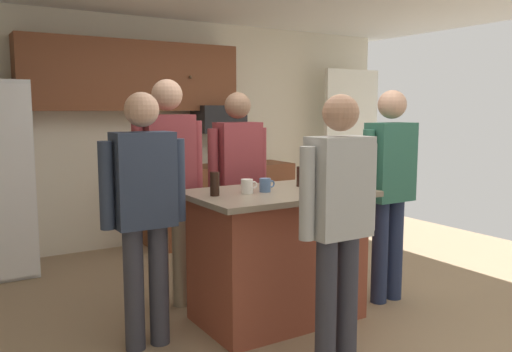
# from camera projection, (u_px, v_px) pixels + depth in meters

# --- Properties ---
(floor) EXTENTS (7.04, 7.04, 0.00)m
(floor) POSITION_uv_depth(u_px,v_px,m) (303.00, 317.00, 3.97)
(floor) COLOR #937A5B
(floor) RESTS_ON ground
(back_wall) EXTENTS (6.40, 0.10, 2.60)m
(back_wall) POSITION_uv_depth(u_px,v_px,m) (162.00, 132.00, 6.17)
(back_wall) COLOR beige
(back_wall) RESTS_ON ground
(french_door_window_panel) EXTENTS (0.90, 0.06, 2.00)m
(french_door_window_panel) POSITION_uv_depth(u_px,v_px,m) (351.00, 143.00, 7.21)
(french_door_window_panel) COLOR white
(french_door_window_panel) RESTS_ON ground
(cabinet_run_upper) EXTENTS (2.40, 0.38, 0.75)m
(cabinet_run_upper) POSITION_uv_depth(u_px,v_px,m) (133.00, 76.00, 5.71)
(cabinet_run_upper) COLOR brown
(cabinet_run_lower) EXTENTS (1.80, 0.63, 0.90)m
(cabinet_run_lower) POSITION_uv_depth(u_px,v_px,m) (220.00, 202.00, 6.32)
(cabinet_run_lower) COLOR brown
(cabinet_run_lower) RESTS_ON ground
(microwave_over_range) EXTENTS (0.56, 0.40, 0.32)m
(microwave_over_range) POSITION_uv_depth(u_px,v_px,m) (219.00, 119.00, 6.21)
(microwave_over_range) COLOR black
(kitchen_island) EXTENTS (1.30, 0.85, 0.97)m
(kitchen_island) POSITION_uv_depth(u_px,v_px,m) (277.00, 254.00, 3.89)
(kitchen_island) COLOR brown
(kitchen_island) RESTS_ON ground
(person_guest_left) EXTENTS (0.57, 0.23, 1.72)m
(person_guest_left) POSITION_uv_depth(u_px,v_px,m) (390.00, 181.00, 4.19)
(person_guest_left) COLOR #232D4C
(person_guest_left) RESTS_ON ground
(person_elder_center) EXTENTS (0.57, 0.22, 1.68)m
(person_elder_center) POSITION_uv_depth(u_px,v_px,m) (144.00, 203.00, 3.36)
(person_elder_center) COLOR #383842
(person_elder_center) RESTS_ON ground
(person_guest_right) EXTENTS (0.57, 0.22, 1.66)m
(person_guest_right) POSITION_uv_depth(u_px,v_px,m) (339.00, 212.00, 3.14)
(person_guest_right) COLOR #383842
(person_guest_right) RESTS_ON ground
(person_guest_by_door) EXTENTS (0.57, 0.24, 1.79)m
(person_guest_by_door) POSITION_uv_depth(u_px,v_px,m) (169.00, 177.00, 4.04)
(person_guest_by_door) COLOR tan
(person_guest_by_door) RESTS_ON ground
(person_host_foreground) EXTENTS (0.57, 0.23, 1.71)m
(person_host_foreground) POSITION_uv_depth(u_px,v_px,m) (238.00, 176.00, 4.53)
(person_host_foreground) COLOR #232D4C
(person_host_foreground) RESTS_ON ground
(mug_ceramic_white) EXTENTS (0.13, 0.09, 0.10)m
(mug_ceramic_white) POSITION_uv_depth(u_px,v_px,m) (247.00, 186.00, 3.70)
(mug_ceramic_white) COLOR white
(mug_ceramic_white) RESTS_ON kitchen_island
(glass_pilsner) EXTENTS (0.06, 0.06, 0.13)m
(glass_pilsner) POSITION_uv_depth(u_px,v_px,m) (334.00, 180.00, 3.96)
(glass_pilsner) COLOR black
(glass_pilsner) RESTS_ON kitchen_island
(mug_blue_stoneware) EXTENTS (0.12, 0.08, 0.10)m
(mug_blue_stoneware) POSITION_uv_depth(u_px,v_px,m) (265.00, 185.00, 3.77)
(mug_blue_stoneware) COLOR #4C6B99
(mug_blue_stoneware) RESTS_ON kitchen_island
(glass_short_whisky) EXTENTS (0.06, 0.06, 0.16)m
(glass_short_whisky) POSITION_uv_depth(u_px,v_px,m) (300.00, 176.00, 4.03)
(glass_short_whisky) COLOR black
(glass_short_whisky) RESTS_ON kitchen_island
(tumbler_amber) EXTENTS (0.07, 0.07, 0.15)m
(tumbler_amber) POSITION_uv_depth(u_px,v_px,m) (312.00, 173.00, 4.23)
(tumbler_amber) COLOR black
(tumbler_amber) RESTS_ON kitchen_island
(glass_stout_tall) EXTENTS (0.07, 0.07, 0.17)m
(glass_stout_tall) POSITION_uv_depth(u_px,v_px,m) (215.00, 184.00, 3.59)
(glass_stout_tall) COLOR black
(glass_stout_tall) RESTS_ON kitchen_island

